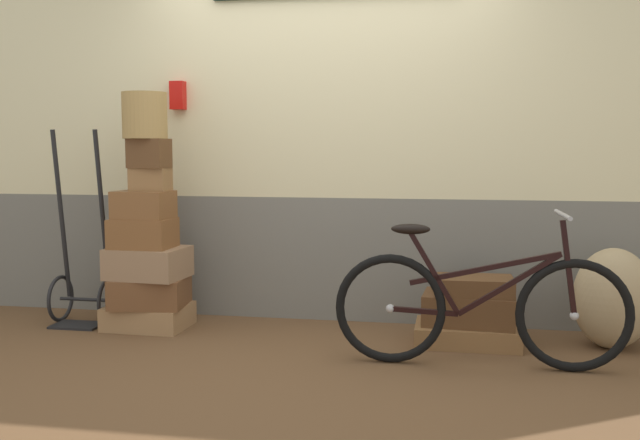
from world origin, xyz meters
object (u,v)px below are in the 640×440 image
Objects in this scene: suitcase_4 at (144,205)px; wicker_basket at (145,116)px; suitcase_1 at (150,292)px; luggage_trolley at (83,281)px; suitcase_3 at (143,233)px; suitcase_9 at (474,286)px; suitcase_5 at (151,179)px; suitcase_8 at (469,309)px; suitcase_7 at (467,334)px; suitcase_0 at (149,316)px; suitcase_6 at (149,153)px; suitcase_2 at (148,263)px; bicycle at (479,307)px; burlap_sack at (613,298)px.

wicker_basket reaches higher than suitcase_4.
suitcase_1 is 0.35× the size of luggage_trolley.
suitcase_4 is (0.01, 0.01, 0.19)m from suitcase_3.
suitcase_3 is (-0.03, -0.03, 0.41)m from suitcase_1.
suitcase_9 is at bearing 3.88° from suitcase_4.
suitcase_8 is at bearing -2.18° from suitcase_5.
suitcase_3 is 0.62× the size of suitcase_7.
suitcase_8 is at bearing -6.19° from suitcase_1.
suitcase_0 is at bearing 98.58° from suitcase_4.
suitcase_6 is (0.05, -0.03, 1.12)m from suitcase_0.
suitcase_4 is 2.23m from suitcase_9.
wicker_basket reaches higher than suitcase_1.
suitcase_7 is (2.14, 0.01, -0.79)m from suitcase_4.
suitcase_4 is (-0.02, -0.01, 0.39)m from suitcase_2.
suitcase_5 reaches higher than bicycle.
bicycle is (-0.82, -0.53, 0.03)m from burlap_sack.
suitcase_1 is at bearing -175.59° from suitcase_8.
suitcase_4 is 0.35m from suitcase_6.
luggage_trolley is at bearing 177.32° from suitcase_2.
wicker_basket is 0.49× the size of burlap_sack.
suitcase_1 is at bearing -5.72° from luggage_trolley.
suitcase_6 is 1.05m from luggage_trolley.
wicker_basket is at bearing 167.83° from bicycle.
bicycle is (2.69, -0.53, 0.04)m from luggage_trolley.
suitcase_8 is at bearing -176.87° from burlap_sack.
suitcase_9 is at bearing 4.56° from suitcase_6.
wicker_basket is at bearing -178.88° from burlap_sack.
suitcase_0 is 0.84× the size of suitcase_7.
suitcase_4 is 0.58× the size of burlap_sack.
burlap_sack is (3.02, 0.04, 0.23)m from suitcase_0.
suitcase_9 is at bearing 91.21° from bicycle.
suitcase_8 is (2.13, 0.01, -0.03)m from suitcase_1.
wicker_basket reaches higher than suitcase_8.
suitcase_3 is 2.23m from suitcase_7.
suitcase_4 is at bearing -148.78° from suitcase_5.
suitcase_0 is 1.12× the size of suitcase_1.
suitcase_3 reaches higher than suitcase_0.
suitcase_5 is at bearing 44.86° from suitcase_2.
suitcase_3 is (-0.02, -0.02, 0.20)m from suitcase_2.
suitcase_9 is at bearing -1.36° from luggage_trolley.
suitcase_1 reaches higher than suitcase_7.
suitcase_8 is 0.87m from burlap_sack.
suitcase_1 is 0.60m from suitcase_4.
suitcase_7 is at bearing -2.66° from suitcase_5.
burlap_sack is (0.86, 0.05, 0.09)m from suitcase_8.
suitcase_2 is 1.25× the size of suitcase_3.
bicycle is at bearing -12.17° from wicker_basket.
suitcase_7 is 1.37× the size of suitcase_9.
wicker_basket reaches higher than suitcase_6.
bicycle is at bearing -11.01° from suitcase_3.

